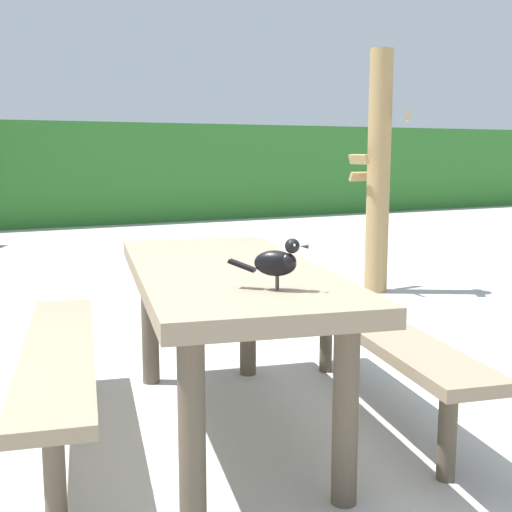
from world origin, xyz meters
TOP-DOWN VIEW (x-y plane):
  - ground_plane at (0.00, 0.00)m, footprint 60.00×60.00m
  - picnic_table_foreground at (0.37, 0.16)m, footprint 1.99×2.02m
  - bird_grackle at (0.32, -0.39)m, footprint 0.23×0.21m
  - stalk_post_right_side at (2.74, 2.28)m, footprint 0.54×0.54m

SIDE VIEW (x-z plane):
  - ground_plane at x=0.00m, z-range 0.00..0.00m
  - picnic_table_foreground at x=0.37m, z-range 0.19..0.93m
  - bird_grackle at x=0.32m, z-range 0.75..0.94m
  - stalk_post_right_side at x=2.74m, z-range 0.01..2.08m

